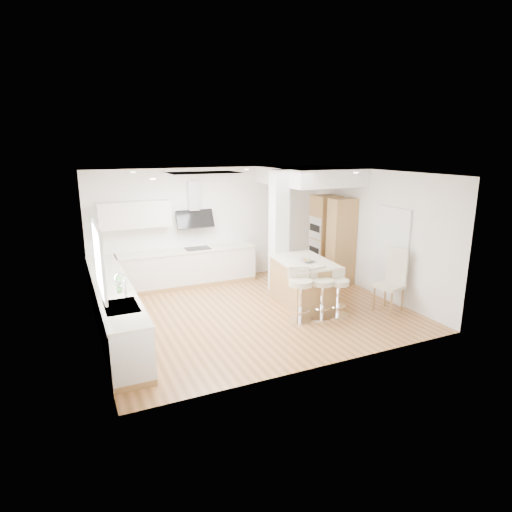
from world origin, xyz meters
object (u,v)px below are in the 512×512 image
bar_stool_a (300,292)px  peninsula (303,282)px  bar_stool_b (322,290)px  dining_chair (393,277)px  bar_stool_c (338,290)px

bar_stool_a → peninsula: bearing=71.6°
bar_stool_b → dining_chair: (1.57, -0.23, 0.13)m
peninsula → bar_stool_a: (-0.55, -0.82, 0.11)m
bar_stool_a → bar_stool_c: 0.83m
bar_stool_a → bar_stool_c: bearing=10.7°
bar_stool_b → dining_chair: bearing=-13.3°
bar_stool_a → bar_stool_b: (0.46, -0.03, -0.03)m
bar_stool_a → bar_stool_c: bar_stool_a is taller
dining_chair → bar_stool_b: bearing=155.9°
bar_stool_b → bar_stool_c: (0.36, -0.04, -0.03)m
dining_chair → bar_stool_a: bearing=156.9°
bar_stool_a → bar_stool_c: size_ratio=1.11×
peninsula → bar_stool_c: 0.93m
peninsula → bar_stool_b: (-0.09, -0.85, 0.08)m
bar_stool_b → bar_stool_c: 0.36m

